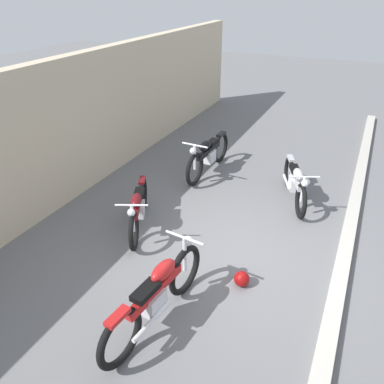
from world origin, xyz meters
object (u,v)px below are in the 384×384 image
object	(u,v)px
motorcycle_maroon	(138,208)
helmet	(242,279)
motorcycle_black	(208,155)
motorcycle_red	(157,295)
motorcycle_silver	(295,182)

from	to	relation	value
motorcycle_maroon	helmet	bearing A→B (deg)	48.92
helmet	motorcycle_black	bearing A→B (deg)	30.76
motorcycle_red	motorcycle_silver	distance (m)	4.27
helmet	motorcycle_maroon	world-z (taller)	motorcycle_maroon
motorcycle_maroon	motorcycle_black	bearing A→B (deg)	150.39
helmet	motorcycle_red	bearing A→B (deg)	145.19
motorcycle_black	motorcycle_maroon	bearing A→B (deg)	-2.56
helmet	motorcycle_maroon	distance (m)	2.41
motorcycle_red	motorcycle_silver	world-z (taller)	motorcycle_red
motorcycle_black	motorcycle_silver	world-z (taller)	motorcycle_black
motorcycle_maroon	motorcycle_silver	bearing A→B (deg)	108.61
helmet	motorcycle_silver	size ratio (longest dim) A/B	0.13
motorcycle_maroon	motorcycle_red	bearing A→B (deg)	13.69
motorcycle_black	motorcycle_maroon	size ratio (longest dim) A/B	1.21
motorcycle_red	motorcycle_silver	size ratio (longest dim) A/B	1.17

